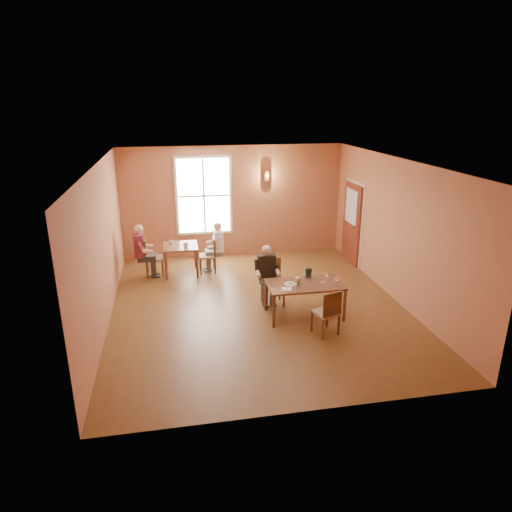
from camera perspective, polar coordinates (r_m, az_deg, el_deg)
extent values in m
cube|color=brown|center=(9.69, 0.22, -6.26)|extent=(6.00, 7.00, 0.01)
cube|color=brown|center=(12.49, -2.84, 6.81)|extent=(6.00, 0.04, 3.00)
cube|color=brown|center=(5.98, 6.67, -7.29)|extent=(6.00, 0.04, 3.00)
cube|color=brown|center=(9.09, -18.67, 1.13)|extent=(0.04, 7.00, 3.00)
cube|color=brown|center=(10.13, 17.16, 3.07)|extent=(0.04, 7.00, 3.00)
cube|color=white|center=(8.83, 0.25, 11.62)|extent=(6.00, 7.00, 0.04)
cube|color=white|center=(12.32, -6.53, 7.49)|extent=(1.36, 0.10, 1.96)
cube|color=maroon|center=(12.23, 11.82, 3.99)|extent=(0.12, 1.04, 2.10)
cylinder|color=brown|center=(12.42, 1.35, 10.04)|extent=(0.16, 0.16, 0.28)
cylinder|color=white|center=(8.97, 4.34, -3.48)|extent=(0.33, 0.33, 0.03)
cube|color=tan|center=(9.02, 5.19, -3.11)|extent=(0.12, 0.12, 0.11)
cube|color=black|center=(9.30, 6.58, -2.16)|extent=(0.13, 0.08, 0.20)
cube|color=white|center=(8.81, 6.23, -4.07)|extent=(0.19, 0.05, 0.00)
cube|color=white|center=(8.76, 3.87, -4.13)|extent=(0.22, 0.22, 0.01)
imported|color=white|center=(11.22, -8.78, 1.39)|extent=(0.15, 0.15, 0.10)
imported|color=white|center=(11.48, -10.49, 1.68)|extent=(0.11, 0.11, 0.09)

